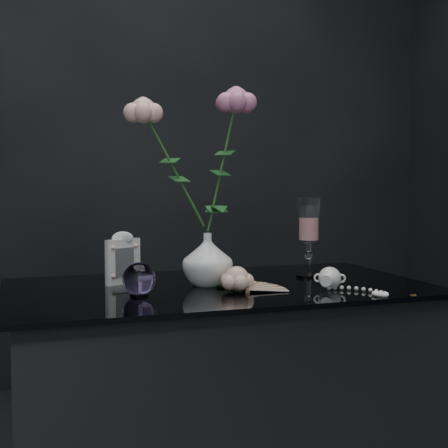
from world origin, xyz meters
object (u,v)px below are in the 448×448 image
object	(u,v)px
vase	(208,259)
wine_glass	(309,238)
pearl_jar	(330,277)
loose_rose	(237,279)
paperweight	(139,279)
picture_frame	(123,258)

from	to	relation	value
vase	wine_glass	xyz separation A→B (m)	(0.30, 0.04, 0.04)
wine_glass	pearl_jar	xyz separation A→B (m)	(-0.03, -0.18, -0.08)
wine_glass	loose_rose	size ratio (longest dim) A/B	1.22
vase	wine_glass	size ratio (longest dim) A/B	0.61
paperweight	pearl_jar	distance (m)	0.46
wine_glass	loose_rose	world-z (taller)	wine_glass
picture_frame	paperweight	distance (m)	0.17
wine_glass	picture_frame	world-z (taller)	wine_glass
wine_glass	picture_frame	bearing A→B (deg)	174.61
picture_frame	pearl_jar	world-z (taller)	picture_frame
vase	wine_glass	bearing A→B (deg)	7.99
wine_glass	pearl_jar	bearing A→B (deg)	-100.03
wine_glass	pearl_jar	world-z (taller)	wine_glass
loose_rose	pearl_jar	bearing A→B (deg)	5.31
pearl_jar	vase	bearing A→B (deg)	178.49
picture_frame	loose_rose	size ratio (longest dim) A/B	0.76
picture_frame	pearl_jar	xyz separation A→B (m)	(0.47, -0.23, -0.04)
loose_rose	pearl_jar	world-z (taller)	loose_rose
vase	pearl_jar	bearing A→B (deg)	-27.36
wine_glass	paperweight	xyz separation A→B (m)	(-0.49, -0.12, -0.07)
vase	loose_rose	bearing A→B (deg)	-68.38
paperweight	pearl_jar	size ratio (longest dim) A/B	0.39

